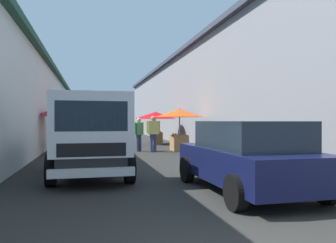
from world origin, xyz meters
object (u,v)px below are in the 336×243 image
(delivery_truck, at_px, (91,138))
(hatchback_car, at_px, (247,156))
(vendor_by_crates, at_px, (153,131))
(fruit_stall_near_right, at_px, (64,115))
(fruit_stall_far_left, at_px, (156,118))
(parked_scooter, at_px, (85,141))
(fruit_stall_far_right, at_px, (179,119))
(vendor_in_shade, at_px, (139,132))

(delivery_truck, bearing_deg, hatchback_car, -125.30)
(vendor_by_crates, bearing_deg, fruit_stall_near_right, 86.48)
(fruit_stall_far_left, bearing_deg, delivery_truck, 161.57)
(fruit_stall_far_left, xyz_separation_m, vendor_by_crates, (-5.04, 1.10, -0.66))
(parked_scooter, bearing_deg, vendor_by_crates, -115.34)
(fruit_stall_near_right, height_order, vendor_by_crates, fruit_stall_near_right)
(fruit_stall_far_left, bearing_deg, vendor_by_crates, 167.66)
(fruit_stall_far_right, bearing_deg, vendor_in_shade, 88.57)
(fruit_stall_near_right, distance_m, vendor_by_crates, 4.05)
(delivery_truck, bearing_deg, fruit_stall_far_left, -18.43)
(fruit_stall_near_right, bearing_deg, delivery_truck, -171.03)
(hatchback_car, distance_m, vendor_by_crates, 9.05)
(fruit_stall_near_right, height_order, vendor_in_shade, fruit_stall_near_right)
(vendor_by_crates, bearing_deg, fruit_stall_far_right, -71.49)
(fruit_stall_near_right, bearing_deg, parked_scooter, -35.67)
(hatchback_car, bearing_deg, vendor_by_crates, 1.62)
(fruit_stall_far_right, bearing_deg, fruit_stall_far_left, 3.63)
(fruit_stall_far_right, xyz_separation_m, parked_scooter, (1.00, 4.49, -1.11))
(vendor_in_shade, xyz_separation_m, parked_scooter, (0.95, 2.50, -0.47))
(fruit_stall_far_right, relative_size, vendor_in_shade, 1.48)
(hatchback_car, height_order, vendor_by_crates, vendor_by_crates)
(fruit_stall_near_right, bearing_deg, vendor_in_shade, -85.41)
(fruit_stall_far_left, height_order, parked_scooter, fruit_stall_far_left)
(fruit_stall_far_right, height_order, delivery_truck, fruit_stall_far_right)
(hatchback_car, bearing_deg, delivery_truck, 54.70)
(fruit_stall_near_right, relative_size, vendor_in_shade, 1.64)
(parked_scooter, bearing_deg, fruit_stall_far_left, -49.59)
(hatchback_car, bearing_deg, parked_scooter, 17.70)
(hatchback_car, distance_m, parked_scooter, 11.03)
(vendor_by_crates, bearing_deg, parked_scooter, 64.66)
(fruit_stall_near_right, height_order, delivery_truck, fruit_stall_near_right)
(fruit_stall_far_left, relative_size, parked_scooter, 1.59)
(delivery_truck, distance_m, parked_scooter, 8.33)
(fruit_stall_near_right, height_order, parked_scooter, fruit_stall_near_right)
(fruit_stall_far_left, relative_size, vendor_in_shade, 1.68)
(fruit_stall_far_left, relative_size, delivery_truck, 0.54)
(parked_scooter, bearing_deg, vendor_in_shade, -110.80)
(fruit_stall_far_right, xyz_separation_m, delivery_truck, (-7.30, 4.25, -0.52))
(fruit_stall_far_right, distance_m, hatchback_car, 9.61)
(parked_scooter, bearing_deg, delivery_truck, -178.34)
(delivery_truck, xyz_separation_m, vendor_in_shade, (7.35, -2.26, -0.12))
(vendor_in_shade, bearing_deg, delivery_truck, 162.89)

